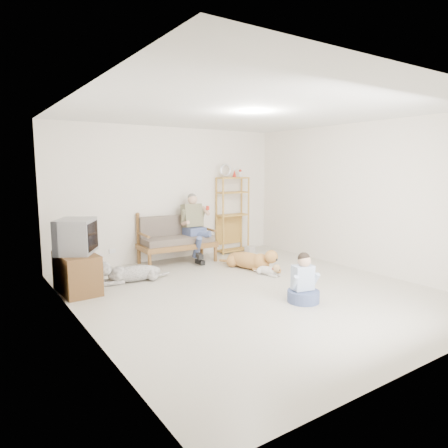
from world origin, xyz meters
TOP-DOWN VIEW (x-y plane):
  - floor at (0.00, 0.00)m, footprint 5.50×5.50m
  - ceiling at (0.00, 0.00)m, footprint 5.50×5.50m
  - wall_back at (0.00, 2.75)m, footprint 5.00×0.00m
  - wall_front at (0.00, -2.75)m, footprint 5.00×0.00m
  - wall_left at (-2.50, 0.00)m, footprint 0.00×5.50m
  - wall_right at (2.50, 0.00)m, footprint 0.00×5.50m
  - loveseat at (-0.06, 2.41)m, footprint 1.54×0.78m
  - man at (0.30, 2.20)m, footprint 0.52×0.74m
  - etagere at (1.43, 2.55)m, footprint 0.75×0.33m
  - book_stack at (1.75, 2.32)m, footprint 0.24×0.20m
  - tv_stand at (-2.23, 1.47)m, footprint 0.54×0.92m
  - crt_tv at (-2.19, 1.50)m, footprint 0.75×0.80m
  - wall_outlet at (-1.25, 2.73)m, footprint 0.12×0.02m
  - golden_retriever at (0.85, 1.06)m, footprint 0.57×1.37m
  - shaggy_dog at (-1.39, 1.55)m, footprint 1.30×0.40m
  - terrier at (0.84, 0.56)m, footprint 0.25×0.58m
  - child at (0.32, -0.77)m, footprint 0.45×0.45m

SIDE VIEW (x-z plane):
  - floor at x=0.00m, z-range 0.00..0.00m
  - book_stack at x=1.75m, z-range 0.00..0.13m
  - terrier at x=0.84m, z-range -0.02..0.20m
  - shaggy_dog at x=-1.39m, z-range -0.04..0.35m
  - golden_retriever at x=0.85m, z-range -0.04..0.39m
  - child at x=0.32m, z-range -0.10..0.61m
  - wall_outlet at x=-1.25m, z-range 0.26..0.34m
  - tv_stand at x=-2.23m, z-range 0.00..0.60m
  - loveseat at x=-0.06m, z-range 0.01..0.96m
  - man at x=0.30m, z-range 0.03..1.23m
  - crt_tv at x=-2.19m, z-range 0.60..1.12m
  - etagere at x=1.43m, z-range -0.12..1.85m
  - wall_left at x=-2.50m, z-range -1.40..4.10m
  - wall_right at x=2.50m, z-range -1.40..4.10m
  - wall_back at x=0.00m, z-range -1.15..3.85m
  - wall_front at x=0.00m, z-range -1.15..3.85m
  - ceiling at x=0.00m, z-range 2.70..2.70m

